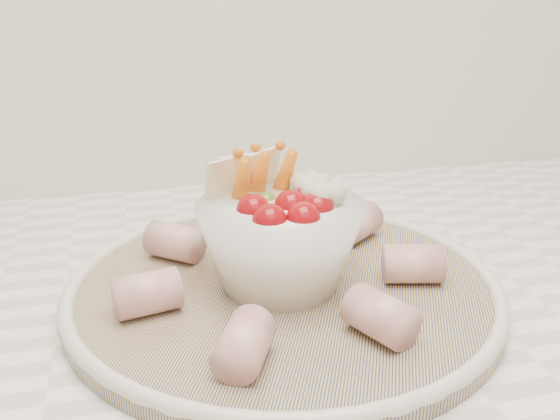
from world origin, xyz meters
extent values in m
cube|color=white|center=(0.00, 1.45, 0.90)|extent=(2.04, 0.62, 0.04)
cylinder|color=navy|center=(-0.04, 1.43, 0.93)|extent=(0.49, 0.49, 0.01)
torus|color=silver|center=(-0.04, 1.43, 0.94)|extent=(0.37, 0.37, 0.01)
sphere|color=maroon|center=(-0.06, 1.40, 1.01)|extent=(0.03, 0.03, 0.03)
sphere|color=maroon|center=(-0.03, 1.40, 1.01)|extent=(0.03, 0.03, 0.03)
sphere|color=maroon|center=(-0.02, 1.41, 1.01)|extent=(0.03, 0.03, 0.03)
sphere|color=maroon|center=(-0.07, 1.42, 1.01)|extent=(0.03, 0.03, 0.03)
sphere|color=maroon|center=(-0.04, 1.42, 1.01)|extent=(0.03, 0.03, 0.03)
sphere|color=maroon|center=(-0.02, 1.44, 1.01)|extent=(0.03, 0.03, 0.03)
sphere|color=#556E24|center=(-0.05, 1.45, 1.00)|extent=(0.02, 0.02, 0.02)
cone|color=orange|center=(-0.07, 1.45, 1.01)|extent=(0.02, 0.04, 0.06)
cone|color=orange|center=(-0.05, 1.47, 1.01)|extent=(0.03, 0.04, 0.06)
cone|color=orange|center=(-0.03, 1.47, 1.01)|extent=(0.03, 0.04, 0.06)
sphere|color=beige|center=(-0.01, 1.45, 1.01)|extent=(0.03, 0.03, 0.03)
sphere|color=beige|center=(-0.01, 1.42, 1.01)|extent=(0.03, 0.03, 0.03)
cube|color=#FCEFC4|center=(-0.07, 1.47, 1.02)|extent=(0.04, 0.02, 0.05)
cube|color=#FCEFC4|center=(-0.05, 1.48, 1.02)|extent=(0.04, 0.03, 0.05)
cube|color=#FCEFC4|center=(-0.08, 1.46, 1.02)|extent=(0.04, 0.03, 0.05)
cylinder|color=#C15860|center=(0.07, 1.41, 0.95)|extent=(0.06, 0.04, 0.03)
cylinder|color=#C15860|center=(0.05, 1.50, 0.95)|extent=(0.06, 0.06, 0.03)
cylinder|color=#C15860|center=(-0.04, 1.56, 0.95)|extent=(0.03, 0.05, 0.03)
cylinder|color=#C15860|center=(-0.13, 1.50, 0.95)|extent=(0.06, 0.06, 0.03)
cylinder|color=#C15860|center=(-0.16, 1.41, 0.95)|extent=(0.05, 0.04, 0.03)
cylinder|color=#C15860|center=(-0.10, 1.32, 0.95)|extent=(0.05, 0.06, 0.03)
cylinder|color=#C15860|center=(0.01, 1.33, 0.95)|extent=(0.05, 0.06, 0.03)
camera|label=1|loc=(-0.16, 0.97, 1.18)|focal=40.00mm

